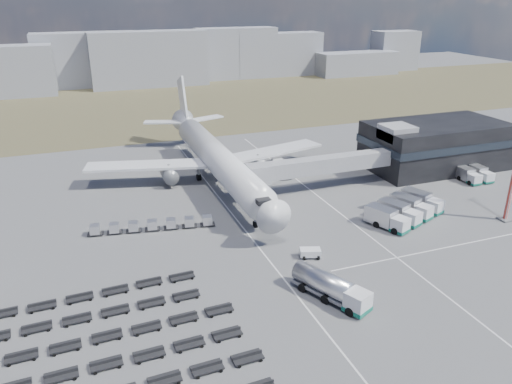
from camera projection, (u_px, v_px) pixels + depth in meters
name	position (u px, v px, depth m)	size (l,w,h in m)	color
ground	(276.00, 251.00, 75.20)	(420.00, 420.00, 0.00)	#565659
grass_strip	(153.00, 106.00, 170.82)	(420.00, 90.00, 0.01)	#49462C
lane_markings	(324.00, 233.00, 80.98)	(47.12, 110.00, 0.01)	silver
terminal	(435.00, 144.00, 109.57)	(30.40, 16.40, 11.00)	black
jet_bridge	(312.00, 166.00, 96.23)	(30.30, 3.80, 7.05)	#939399
airliner	(215.00, 156.00, 101.37)	(51.59, 64.53, 17.62)	white
skyline	(116.00, 63.00, 202.67)	(293.72, 24.40, 21.89)	gray
fuel_tanker	(331.00, 287.00, 62.91)	(6.99, 10.99, 3.50)	white
pushback_tug	(310.00, 253.00, 73.25)	(3.02, 1.70, 1.39)	white
catering_truck	(281.00, 170.00, 105.49)	(2.70, 6.18, 2.80)	white
service_trucks_near	(405.00, 209.00, 85.65)	(15.36, 12.02, 3.01)	white
service_trucks_far	(473.00, 174.00, 103.05)	(5.43, 6.49, 2.60)	white
uld_row	(152.00, 225.00, 81.46)	(20.48, 4.83, 1.59)	black
baggage_dollies	(82.00, 358.00, 52.77)	(36.05, 26.23, 0.80)	black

